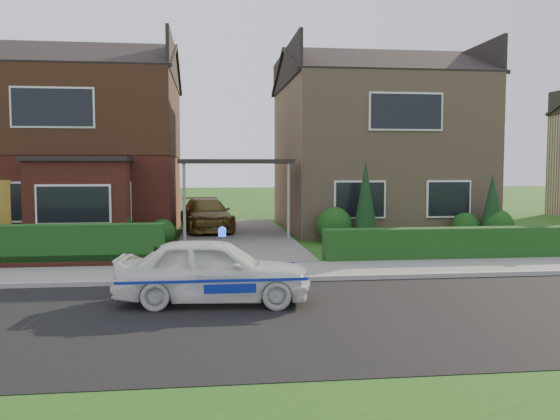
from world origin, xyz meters
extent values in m
plane|color=#194312|center=(0.00, 0.00, 0.00)|extent=(120.00, 120.00, 0.00)
cube|color=black|center=(0.00, 0.00, 0.00)|extent=(60.00, 6.00, 0.02)
cube|color=#9E9993|center=(0.00, 3.05, 0.06)|extent=(60.00, 0.16, 0.12)
cube|color=slate|center=(0.00, 4.10, 0.05)|extent=(60.00, 2.00, 0.10)
cube|color=#666059|center=(0.00, 11.00, 0.06)|extent=(3.80, 12.00, 0.12)
cube|color=brown|center=(-5.80, 14.00, 2.90)|extent=(7.20, 8.00, 5.80)
cube|color=white|center=(-7.38, 9.98, 1.40)|extent=(1.80, 0.08, 1.30)
cube|color=white|center=(-4.22, 9.98, 1.40)|extent=(1.60, 0.08, 1.30)
cube|color=white|center=(-5.80, 9.98, 4.40)|extent=(2.60, 0.08, 1.30)
cube|color=black|center=(-5.80, 14.00, 4.35)|extent=(7.26, 8.06, 2.90)
cube|color=brown|center=(-4.94, 9.30, 1.35)|extent=(3.00, 1.40, 2.70)
cube|color=black|center=(-4.94, 9.30, 2.77)|extent=(3.20, 1.60, 0.14)
cube|color=#987A5D|center=(5.80, 14.00, 2.90)|extent=(7.20, 8.00, 5.80)
cube|color=white|center=(4.22, 9.98, 1.40)|extent=(1.80, 0.08, 1.30)
cube|color=white|center=(7.38, 9.98, 1.40)|extent=(1.60, 0.08, 1.30)
cube|color=white|center=(5.80, 9.98, 4.40)|extent=(2.60, 0.08, 1.30)
cube|color=black|center=(0.00, 11.00, 2.70)|extent=(3.80, 3.00, 0.14)
cylinder|color=gray|center=(-1.70, 9.60, 1.35)|extent=(0.10, 0.10, 2.70)
cylinder|color=gray|center=(1.70, 9.60, 1.35)|extent=(0.10, 0.10, 2.70)
cube|color=brown|center=(-5.80, 5.30, 0.18)|extent=(7.70, 0.25, 0.36)
cube|color=#113714|center=(-5.80, 5.45, 0.00)|extent=(7.50, 0.55, 0.90)
cube|color=#113714|center=(5.80, 5.35, 0.00)|extent=(7.50, 0.55, 0.80)
sphere|color=#113714|center=(-4.00, 9.30, 0.66)|extent=(1.32, 1.32, 1.32)
sphere|color=#113714|center=(-2.40, 9.60, 0.42)|extent=(0.84, 0.84, 0.84)
sphere|color=#113714|center=(3.20, 9.40, 0.60)|extent=(1.20, 1.20, 1.20)
sphere|color=#113714|center=(7.80, 9.50, 0.48)|extent=(0.96, 0.96, 0.96)
sphere|color=#113714|center=(8.80, 9.20, 0.54)|extent=(1.08, 1.08, 1.08)
cone|color=black|center=(4.20, 9.20, 1.30)|extent=(0.90, 0.90, 2.60)
cone|color=black|center=(8.60, 9.20, 1.10)|extent=(0.90, 0.90, 2.20)
imported|color=white|center=(-0.86, 1.20, 0.61)|extent=(1.77, 3.70, 1.22)
sphere|color=#193FF2|center=(-0.68, 1.20, 1.30)|extent=(0.17, 0.17, 0.17)
cube|color=navy|center=(-0.86, 0.47, 0.56)|extent=(3.29, 0.02, 0.05)
cube|color=navy|center=(-0.86, 1.93, 0.56)|extent=(3.29, 0.02, 0.05)
ellipsoid|color=black|center=(-1.87, 1.10, 0.87)|extent=(0.22, 0.17, 0.21)
sphere|color=white|center=(-1.85, 1.04, 0.86)|extent=(0.11, 0.11, 0.11)
sphere|color=black|center=(-1.85, 1.08, 1.01)|extent=(0.13, 0.13, 0.13)
cone|color=black|center=(-1.89, 1.09, 1.07)|extent=(0.04, 0.04, 0.05)
cone|color=black|center=(-1.80, 1.09, 1.07)|extent=(0.04, 0.04, 0.05)
imported|color=brown|center=(-1.00, 12.67, 0.72)|extent=(2.23, 4.33, 1.20)
imported|color=gray|center=(-6.14, 9.00, 0.34)|extent=(0.48, 0.48, 0.68)
imported|color=gray|center=(-2.50, 9.00, 0.33)|extent=(0.41, 0.41, 0.67)
camera|label=1|loc=(-0.97, -9.71, 2.56)|focal=38.00mm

